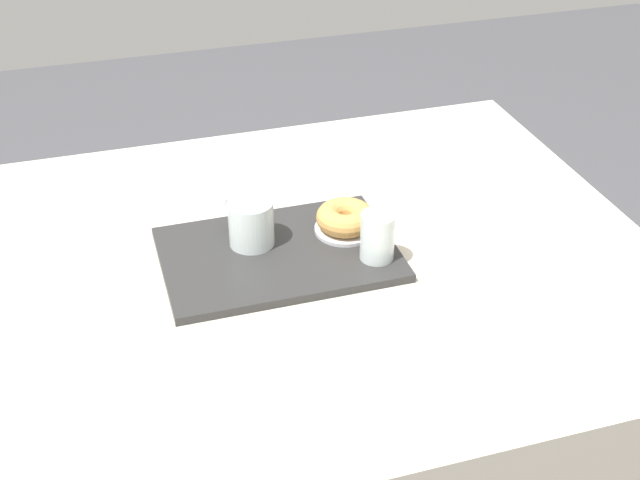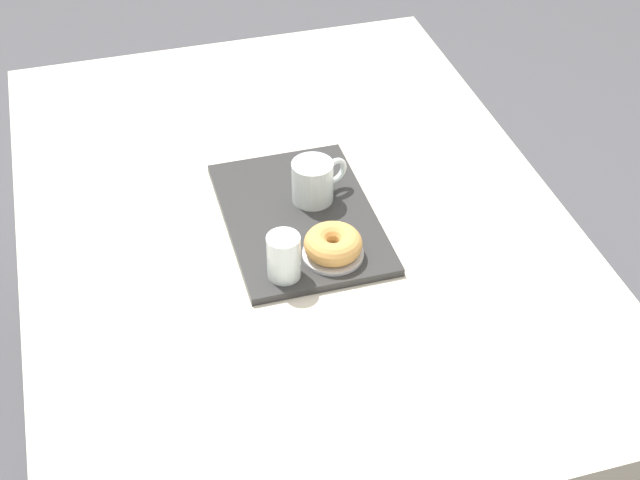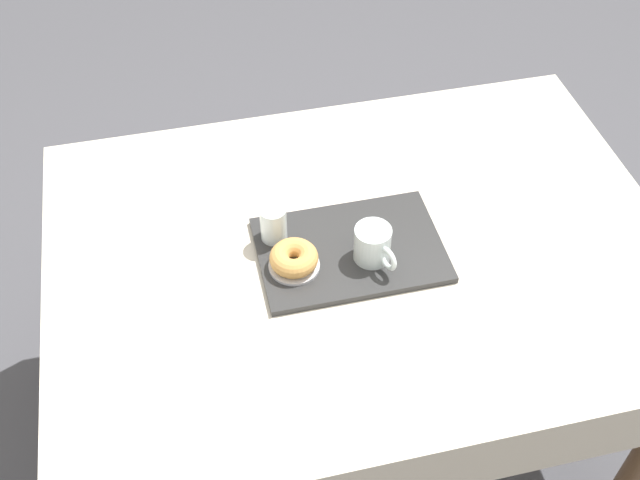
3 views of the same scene
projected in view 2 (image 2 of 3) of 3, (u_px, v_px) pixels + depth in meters
The scene contains 7 objects.
ground_plane at pixel (297, 440), 2.26m from camera, with size 6.00×6.00×0.00m, color #47474C.
dining_table at pixel (292, 243), 1.84m from camera, with size 1.43×1.04×0.73m.
serving_tray at pixel (299, 217), 1.76m from camera, with size 0.41×0.28×0.02m, color #2D2D2D.
tea_mug_left at pixel (313, 182), 1.77m from camera, with size 0.08×0.12×0.08m.
water_glass_near at pixel (284, 259), 1.60m from camera, with size 0.06×0.06×0.09m.
donut_plate_left at pixel (333, 254), 1.66m from camera, with size 0.11×0.11×0.01m, color silver.
sugar_donut_left at pixel (333, 244), 1.65m from camera, with size 0.11×0.11×0.04m, color tan.
Camera 2 is at (1.36, -0.33, 1.85)m, focal length 51.19 mm.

